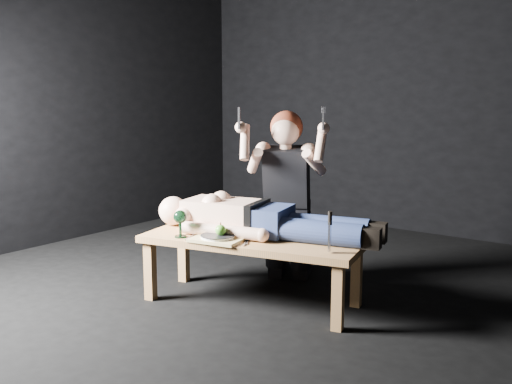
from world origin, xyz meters
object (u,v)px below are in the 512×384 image
(table, at_px, (252,270))
(lying_man, at_px, (264,215))
(goblet, at_px, (180,224))
(kneeling_woman, at_px, (288,195))
(serving_tray, at_px, (218,239))
(carving_knife, at_px, (330,232))

(table, bearing_deg, lying_man, 67.47)
(lying_man, distance_m, goblet, 0.56)
(lying_man, height_order, kneeling_woman, kneeling_woman)
(lying_man, relative_size, serving_tray, 4.51)
(lying_man, height_order, goblet, lying_man)
(serving_tray, xyz_separation_m, carving_knife, (0.73, 0.17, 0.12))
(lying_man, relative_size, kneeling_woman, 1.13)
(table, distance_m, goblet, 0.57)
(goblet, bearing_deg, table, 35.34)
(kneeling_woman, distance_m, carving_knife, 0.90)
(table, xyz_separation_m, goblet, (-0.38, -0.27, 0.32))
(carving_knife, bearing_deg, table, 164.79)
(goblet, xyz_separation_m, carving_knife, (0.99, 0.25, 0.03))
(kneeling_woman, height_order, serving_tray, kneeling_woman)
(serving_tray, distance_m, carving_knife, 0.76)
(kneeling_woman, height_order, goblet, kneeling_woman)
(lying_man, height_order, serving_tray, lying_man)
(lying_man, xyz_separation_m, carving_knife, (0.58, -0.14, -0.01))
(table, distance_m, kneeling_woman, 0.71)
(kneeling_woman, bearing_deg, goblet, -134.02)
(goblet, distance_m, carving_knife, 1.02)
(kneeling_woman, bearing_deg, carving_knife, -64.35)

